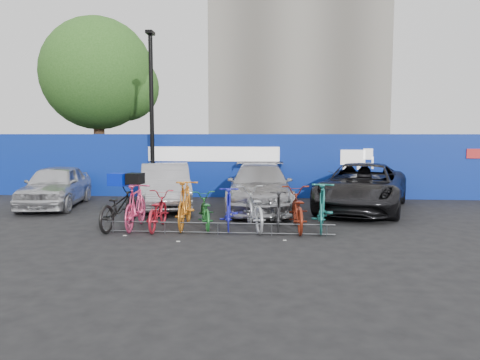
# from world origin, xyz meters

# --- Properties ---
(ground) EXTENTS (100.00, 100.00, 0.00)m
(ground) POSITION_xyz_m (0.00, 0.00, 0.00)
(ground) COLOR black
(ground) RESTS_ON ground
(hoarding) EXTENTS (22.00, 0.18, 2.40)m
(hoarding) POSITION_xyz_m (0.01, 6.00, 1.20)
(hoarding) COLOR #0A2694
(hoarding) RESTS_ON ground
(tree) EXTENTS (5.40, 5.20, 7.80)m
(tree) POSITION_xyz_m (-6.77, 10.06, 5.07)
(tree) COLOR #382314
(tree) RESTS_ON ground
(lamppost) EXTENTS (0.25, 0.50, 6.11)m
(lamppost) POSITION_xyz_m (-3.20, 5.40, 3.27)
(lamppost) COLOR black
(lamppost) RESTS_ON ground
(bike_rack) EXTENTS (5.60, 0.03, 0.30)m
(bike_rack) POSITION_xyz_m (-0.00, -0.60, 0.16)
(bike_rack) COLOR #595B60
(bike_rack) RESTS_ON ground
(car_0) EXTENTS (2.27, 4.30, 1.40)m
(car_0) POSITION_xyz_m (-5.90, 3.22, 0.70)
(car_0) COLOR silver
(car_0) RESTS_ON ground
(car_1) EXTENTS (2.56, 4.59, 1.43)m
(car_1) POSITION_xyz_m (-2.25, 3.41, 0.72)
(car_1) COLOR #A2A1A6
(car_1) RESTS_ON ground
(car_2) EXTENTS (2.22, 5.05, 1.44)m
(car_2) POSITION_xyz_m (0.87, 3.32, 0.72)
(car_2) COLOR #A6A6AA
(car_2) RESTS_ON ground
(car_3) EXTENTS (3.92, 5.83, 1.48)m
(car_3) POSITION_xyz_m (4.10, 3.32, 0.74)
(car_3) COLOR black
(car_3) RESTS_ON ground
(bike_0) EXTENTS (0.97, 2.17, 1.10)m
(bike_0) POSITION_xyz_m (-2.63, -0.04, 0.55)
(bike_0) COLOR black
(bike_0) RESTS_ON ground
(bike_1) EXTENTS (0.61, 1.93, 1.15)m
(bike_1) POSITION_xyz_m (-2.18, -0.07, 0.58)
(bike_1) COLOR #EB3E74
(bike_1) RESTS_ON ground
(bike_2) EXTENTS (0.68, 1.83, 0.95)m
(bike_2) POSITION_xyz_m (-1.61, -0.08, 0.48)
(bike_2) COLOR red
(bike_2) RESTS_ON ground
(bike_3) EXTENTS (0.67, 2.07, 1.23)m
(bike_3) POSITION_xyz_m (-0.94, 0.11, 0.62)
(bike_3) COLOR orange
(bike_3) RESTS_ON ground
(bike_4) EXTENTS (1.00, 1.82, 0.91)m
(bike_4) POSITION_xyz_m (-0.42, 0.13, 0.45)
(bike_4) COLOR #206C2A
(bike_4) RESTS_ON ground
(bike_5) EXTENTS (0.65, 1.80, 1.06)m
(bike_5) POSITION_xyz_m (0.19, 0.10, 0.53)
(bike_5) COLOR #1E20C7
(bike_5) RESTS_ON ground
(bike_6) EXTENTS (1.18, 2.14, 1.07)m
(bike_6) POSITION_xyz_m (0.82, 0.12, 0.53)
(bike_6) COLOR #A9ADB1
(bike_6) RESTS_ON ground
(bike_7) EXTENTS (0.49, 1.66, 0.99)m
(bike_7) POSITION_xyz_m (1.46, 0.07, 0.50)
(bike_7) COLOR #272729
(bike_7) RESTS_ON ground
(bike_8) EXTENTS (0.82, 2.07, 1.07)m
(bike_8) POSITION_xyz_m (1.93, 0.08, 0.54)
(bike_8) COLOR maroon
(bike_8) RESTS_ON ground
(bike_9) EXTENTS (0.80, 2.05, 1.20)m
(bike_9) POSITION_xyz_m (2.55, 0.10, 0.60)
(bike_9) COLOR #1E706B
(bike_9) RESTS_ON ground
(cargo_crate) EXTENTS (0.50, 0.42, 0.31)m
(cargo_crate) POSITION_xyz_m (-2.63, -0.04, 1.26)
(cargo_crate) COLOR #0318AF
(cargo_crate) RESTS_ON bike_0
(cargo_topcase) EXTENTS (0.45, 0.42, 0.28)m
(cargo_topcase) POSITION_xyz_m (-2.18, -0.07, 1.29)
(cargo_topcase) COLOR black
(cargo_topcase) RESTS_ON bike_1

